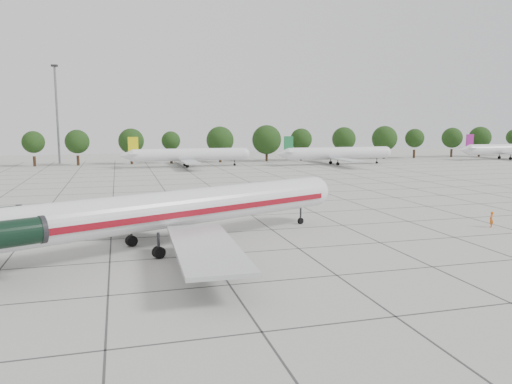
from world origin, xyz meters
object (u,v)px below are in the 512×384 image
(bg_airliner_c, at_px, (189,155))
(main_airliner, at_px, (150,212))
(ground_crew, at_px, (491,219))
(bg_airliner_d, at_px, (337,153))
(floodlight_mast, at_px, (57,109))
(bg_airliner_e, at_px, (508,149))

(bg_airliner_c, bearing_deg, main_airliner, -100.25)
(ground_crew, bearing_deg, bg_airliner_c, -116.71)
(bg_airliner_d, distance_m, floodlight_mast, 73.62)
(ground_crew, height_order, floodlight_mast, floodlight_mast)
(main_airliner, xyz_separation_m, bg_airliner_e, (107.63, 78.36, -0.55))
(bg_airliner_c, bearing_deg, ground_crew, -75.06)
(bg_airliner_d, height_order, floodlight_mast, floodlight_mast)
(bg_airliner_d, height_order, bg_airliner_e, same)
(main_airliner, distance_m, bg_airliner_c, 80.27)
(ground_crew, bearing_deg, main_airliner, -41.24)
(ground_crew, xyz_separation_m, floodlight_mast, (-52.70, 97.04, 13.44))
(bg_airliner_e, bearing_deg, floodlight_mast, 171.39)
(floodlight_mast, bearing_deg, ground_crew, -61.50)
(bg_airliner_d, xyz_separation_m, floodlight_mast, (-69.25, 22.26, 11.37))
(main_airliner, xyz_separation_m, floodlight_mast, (-17.41, 97.30, 10.83))
(bg_airliner_c, relative_size, floodlight_mast, 1.11)
(main_airliner, height_order, bg_airliner_c, main_airliner)
(bg_airliner_d, bearing_deg, bg_airliner_e, 3.41)
(bg_airliner_c, height_order, floodlight_mast, floodlight_mast)
(bg_airliner_c, relative_size, bg_airliner_e, 1.00)
(main_airliner, relative_size, ground_crew, 23.77)
(bg_airliner_e, bearing_deg, ground_crew, -132.80)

